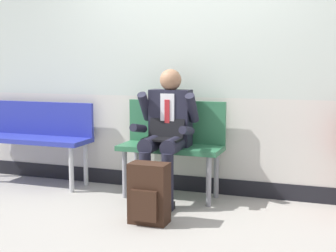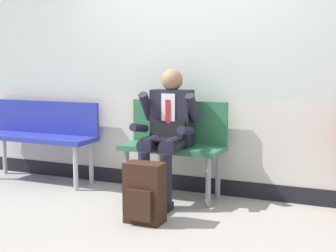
# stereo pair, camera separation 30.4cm
# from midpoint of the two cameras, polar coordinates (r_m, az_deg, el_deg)

# --- Properties ---
(ground_plane) EXTENTS (18.00, 18.00, 0.00)m
(ground_plane) POSITION_cam_midpoint_polar(r_m,az_deg,el_deg) (4.53, 2.27, -9.55)
(ground_plane) COLOR #9E9991
(station_wall) EXTENTS (6.98, 0.14, 2.69)m
(station_wall) POSITION_cam_midpoint_polar(r_m,az_deg,el_deg) (4.88, 4.88, 7.56)
(station_wall) COLOR beige
(station_wall) RESTS_ON ground
(bench_with_person) EXTENTS (1.02, 0.42, 0.96)m
(bench_with_person) POSITION_cam_midpoint_polar(r_m,az_deg,el_deg) (4.71, 2.67, -1.74)
(bench_with_person) COLOR #2D6B47
(bench_with_person) RESTS_ON ground
(bench_empty) EXTENTS (1.39, 0.42, 0.90)m
(bench_empty) POSITION_cam_midpoint_polar(r_m,az_deg,el_deg) (5.51, -13.63, -0.68)
(bench_empty) COLOR #28339E
(bench_empty) RESTS_ON ground
(person_seated) EXTENTS (0.57, 0.70, 1.28)m
(person_seated) POSITION_cam_midpoint_polar(r_m,az_deg,el_deg) (4.51, 1.78, -0.59)
(person_seated) COLOR #1E1E2D
(person_seated) RESTS_ON ground
(backpack) EXTENTS (0.32, 0.23, 0.51)m
(backpack) POSITION_cam_midpoint_polar(r_m,az_deg,el_deg) (3.99, -0.68, -8.18)
(backpack) COLOR #331E14
(backpack) RESTS_ON ground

